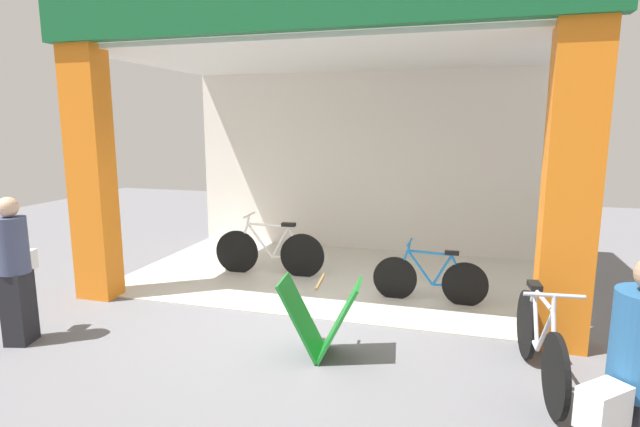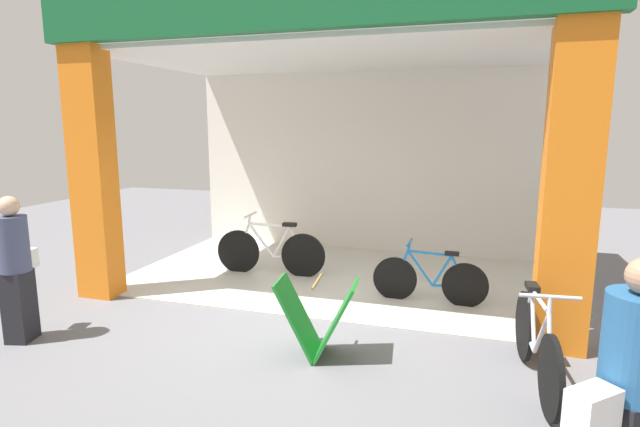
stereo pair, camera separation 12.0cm
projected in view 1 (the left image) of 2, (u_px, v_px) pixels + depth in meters
The scene contains 8 objects.
ground_plane at pixel (300, 318), 6.12m from camera, with size 20.62×20.62×0.00m, color slate.
shop_facade at pixel (337, 133), 7.48m from camera, with size 6.51×3.91×4.13m.
bicycle_inside_0 at pixel (269, 251), 7.79m from camera, with size 1.76×0.48×0.97m.
bicycle_inside_1 at pixel (430, 279), 6.59m from camera, with size 1.50×0.41×0.82m.
bicycle_parked_0 at pixel (539, 342), 4.54m from camera, with size 0.48×1.75×0.97m.
sandwich_board_sign at pixel (320, 318), 5.07m from camera, with size 0.87×0.58×0.81m.
pedestrian_0 at pixel (15, 270), 5.31m from camera, with size 0.39×0.54×1.60m.
pedestrian_1 at pixel (639, 387), 2.89m from camera, with size 0.67×0.66×1.62m.
Camera 1 is at (1.83, -5.51, 2.34)m, focal length 28.01 mm.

